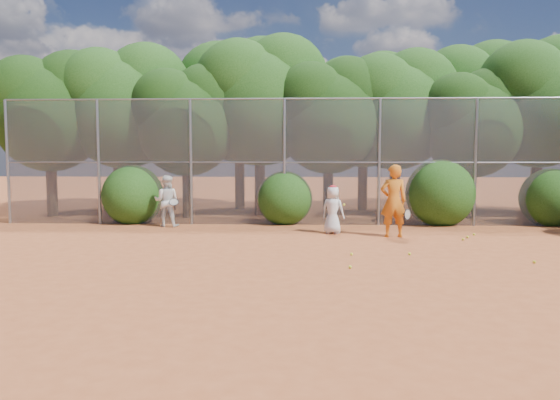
{
  "coord_description": "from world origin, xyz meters",
  "views": [
    {
      "loc": [
        -0.45,
        -11.37,
        2.31
      ],
      "look_at": [
        -1.0,
        2.5,
        1.1
      ],
      "focal_mm": 35.0,
      "sensor_mm": 36.0,
      "label": 1
    }
  ],
  "objects": [
    {
      "name": "player_yellow",
      "position": [
        2.06,
        3.54,
        0.99
      ],
      "size": [
        0.85,
        0.59,
        1.99
      ],
      "rotation": [
        0.0,
        0.0,
        3.23
      ],
      "color": "orange",
      "rests_on": "ground"
    },
    {
      "name": "tree_11",
      "position": [
        2.06,
        10.64,
        4.16
      ],
      "size": [
        4.64,
        4.03,
        6.35
      ],
      "color": "black",
      "rests_on": "ground"
    },
    {
      "name": "tree_12",
      "position": [
        6.56,
        11.24,
        4.51
      ],
      "size": [
        5.02,
        4.37,
        6.88
      ],
      "color": "black",
      "rests_on": "ground"
    },
    {
      "name": "bush_3",
      "position": [
        7.5,
        6.3,
        0.95
      ],
      "size": [
        1.9,
        1.9,
        1.9
      ],
      "primitive_type": "sphere",
      "color": "#193F0F",
      "rests_on": "ground"
    },
    {
      "name": "bush_1",
      "position": [
        -1.0,
        6.3,
        0.9
      ],
      "size": [
        1.8,
        1.8,
        1.8
      ],
      "primitive_type": "sphere",
      "color": "#193F0F",
      "rests_on": "ground"
    },
    {
      "name": "tree_7",
      "position": [
        8.06,
        8.64,
        4.28
      ],
      "size": [
        4.77,
        4.14,
        6.53
      ],
      "color": "black",
      "rests_on": "ground"
    },
    {
      "name": "tree_10",
      "position": [
        -2.93,
        11.05,
        4.63
      ],
      "size": [
        5.15,
        4.48,
        7.06
      ],
      "color": "black",
      "rests_on": "ground"
    },
    {
      "name": "tree_2",
      "position": [
        -4.45,
        7.83,
        3.58
      ],
      "size": [
        3.99,
        3.47,
        5.47
      ],
      "color": "black",
      "rests_on": "ground"
    },
    {
      "name": "player_teen",
      "position": [
        0.44,
        4.12,
        0.69
      ],
      "size": [
        0.79,
        0.68,
        1.39
      ],
      "rotation": [
        0.0,
        0.0,
        2.69
      ],
      "color": "silver",
      "rests_on": "ground"
    },
    {
      "name": "tree_0",
      "position": [
        -9.44,
        8.04,
        3.93
      ],
      "size": [
        4.38,
        3.81,
        6.0
      ],
      "color": "black",
      "rests_on": "ground"
    },
    {
      "name": "ground",
      "position": [
        0.0,
        0.0,
        0.0
      ],
      "size": [
        80.0,
        80.0,
        0.0
      ],
      "primitive_type": "plane",
      "color": "#A24B24",
      "rests_on": "ground"
    },
    {
      "name": "fence_back",
      "position": [
        -0.12,
        6.0,
        2.05
      ],
      "size": [
        20.05,
        0.09,
        4.03
      ],
      "color": "gray",
      "rests_on": "ground"
    },
    {
      "name": "tree_6",
      "position": [
        5.55,
        8.03,
        3.47
      ],
      "size": [
        3.86,
        3.36,
        5.29
      ],
      "color": "black",
      "rests_on": "ground"
    },
    {
      "name": "tree_4",
      "position": [
        0.55,
        8.24,
        3.76
      ],
      "size": [
        4.19,
        3.64,
        5.73
      ],
      "color": "black",
      "rests_on": "ground"
    },
    {
      "name": "bush_0",
      "position": [
        -6.0,
        6.3,
        1.0
      ],
      "size": [
        2.0,
        2.0,
        2.0
      ],
      "primitive_type": "sphere",
      "color": "#193F0F",
      "rests_on": "ground"
    },
    {
      "name": "ball_5",
      "position": [
        4.04,
        3.4,
        0.03
      ],
      "size": [
        0.07,
        0.07,
        0.07
      ],
      "primitive_type": "sphere",
      "color": "yellow",
      "rests_on": "ground"
    },
    {
      "name": "ball_2",
      "position": [
        0.68,
        0.79,
        0.03
      ],
      "size": [
        0.07,
        0.07,
        0.07
      ],
      "primitive_type": "sphere",
      "color": "yellow",
      "rests_on": "ground"
    },
    {
      "name": "tree_3",
      "position": [
        -1.94,
        8.84,
        4.4
      ],
      "size": [
        4.89,
        4.26,
        6.7
      ],
      "color": "black",
      "rests_on": "ground"
    },
    {
      "name": "tree_1",
      "position": [
        -6.94,
        8.54,
        4.16
      ],
      "size": [
        4.64,
        4.03,
        6.35
      ],
      "color": "black",
      "rests_on": "ground"
    },
    {
      "name": "player_white",
      "position": [
        -4.66,
        5.4,
        0.8
      ],
      "size": [
        0.85,
        0.73,
        1.6
      ],
      "rotation": [
        0.0,
        0.0,
        3.13
      ],
      "color": "silver",
      "rests_on": "ground"
    },
    {
      "name": "bush_2",
      "position": [
        4.0,
        6.3,
        1.1
      ],
      "size": [
        2.2,
        2.2,
        2.2
      ],
      "primitive_type": "sphere",
      "color": "#193F0F",
      "rests_on": "ground"
    },
    {
      "name": "ball_0",
      "position": [
        1.99,
        0.88,
        0.03
      ],
      "size": [
        0.07,
        0.07,
        0.07
      ],
      "primitive_type": "sphere",
      "color": "yellow",
      "rests_on": "ground"
    },
    {
      "name": "ball_6",
      "position": [
        4.37,
        3.9,
        0.03
      ],
      "size": [
        0.07,
        0.07,
        0.07
      ],
      "primitive_type": "sphere",
      "color": "yellow",
      "rests_on": "ground"
    },
    {
      "name": "ball_1",
      "position": [
        3.81,
        3.02,
        0.03
      ],
      "size": [
        0.07,
        0.07,
        0.07
      ],
      "primitive_type": "sphere",
      "color": "yellow",
      "rests_on": "ground"
    },
    {
      "name": "ball_4",
      "position": [
        0.53,
        -0.61,
        0.03
      ],
      "size": [
        0.07,
        0.07,
        0.07
      ],
      "primitive_type": "sphere",
      "color": "yellow",
      "rests_on": "ground"
    },
    {
      "name": "tree_9",
      "position": [
        -7.94,
        10.84,
        4.34
      ],
      "size": [
        4.83,
        4.2,
        6.62
      ],
      "color": "black",
      "rests_on": "ground"
    },
    {
      "name": "ball_3",
      "position": [
        4.42,
        0.06,
        0.03
      ],
      "size": [
        0.07,
        0.07,
        0.07
      ],
      "primitive_type": "sphere",
      "color": "yellow",
      "rests_on": "ground"
    },
    {
      "name": "tree_5",
      "position": [
        3.06,
        9.04,
        4.05
      ],
      "size": [
        4.51,
        3.92,
        6.17
      ],
      "color": "black",
      "rests_on": "ground"
    }
  ]
}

